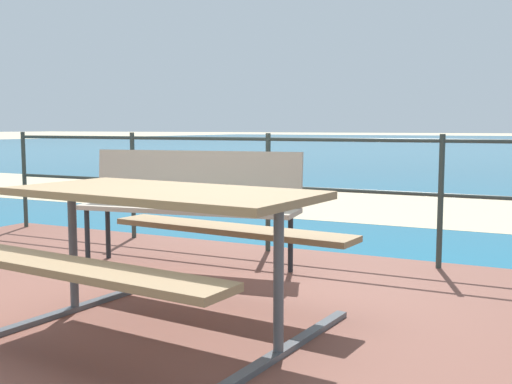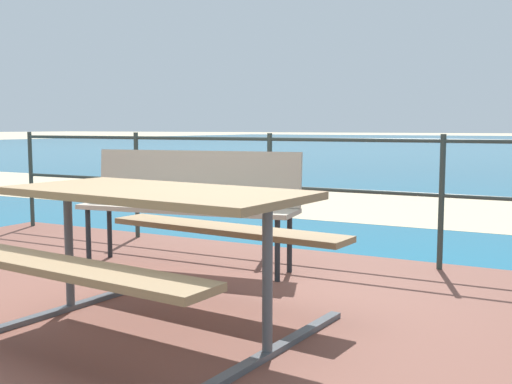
# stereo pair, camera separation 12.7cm
# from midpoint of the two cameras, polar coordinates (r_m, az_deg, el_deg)

# --- Properties ---
(ground_plane) EXTENTS (240.00, 240.00, 0.00)m
(ground_plane) POSITION_cam_midpoint_polar(r_m,az_deg,el_deg) (3.57, -15.75, -13.04)
(ground_plane) COLOR beige
(patio_paving) EXTENTS (6.40, 5.20, 0.06)m
(patio_paving) POSITION_cam_midpoint_polar(r_m,az_deg,el_deg) (3.56, -15.77, -12.58)
(patio_paving) COLOR brown
(patio_paving) RESTS_ON ground
(beach_strip) EXTENTS (54.01, 4.01, 0.01)m
(beach_strip) POSITION_cam_midpoint_polar(r_m,az_deg,el_deg) (9.27, 13.12, -1.22)
(beach_strip) COLOR beige
(beach_strip) RESTS_ON ground
(picnic_table) EXTENTS (1.76, 1.63, 0.77)m
(picnic_table) POSITION_cam_midpoint_polar(r_m,az_deg,el_deg) (3.28, -8.18, -2.73)
(picnic_table) COLOR #8C704C
(picnic_table) RESTS_ON patio_paving
(park_bench) EXTENTS (1.78, 0.66, 0.91)m
(park_bench) POSITION_cam_midpoint_polar(r_m,az_deg,el_deg) (4.81, -5.36, -0.36)
(park_bench) COLOR tan
(park_bench) RESTS_ON patio_paving
(railing_fence) EXTENTS (5.94, 0.04, 1.04)m
(railing_fence) POSITION_cam_midpoint_polar(r_m,az_deg,el_deg) (5.37, 1.95, 1.45)
(railing_fence) COLOR #2D3833
(railing_fence) RESTS_ON patio_paving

